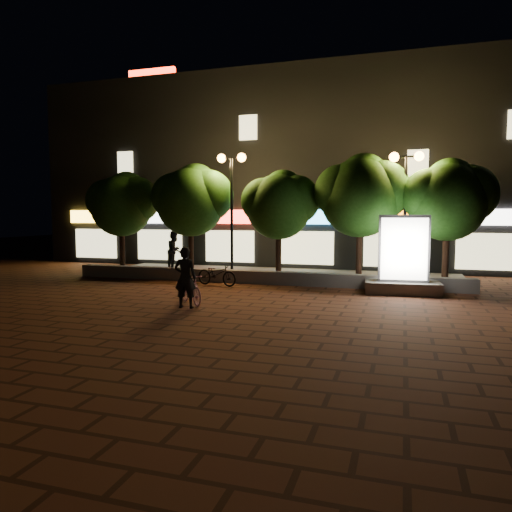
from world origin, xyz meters
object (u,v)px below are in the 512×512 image
at_px(tree_left, 192,198).
at_px(tree_right, 362,193).
at_px(street_lamp_left, 232,183).
at_px(tree_far_right, 449,197).
at_px(ad_kiosk, 403,262).
at_px(tree_mid, 280,202).
at_px(street_lamp_right, 406,183).
at_px(rider, 185,277).
at_px(scooter_parked, 217,274).
at_px(tree_far_left, 123,202).
at_px(scooter_pink, 191,289).
at_px(pedestrian, 175,250).

relative_size(tree_left, tree_right, 0.97).
bearing_deg(tree_left, street_lamp_left, -7.70).
height_order(tree_far_right, ad_kiosk, tree_far_right).
relative_size(tree_mid, tree_right, 0.89).
distance_m(tree_mid, street_lamp_right, 5.00).
xyz_separation_m(rider, scooter_parked, (-0.77, 4.31, -0.43)).
distance_m(tree_far_left, street_lamp_left, 5.50).
xyz_separation_m(scooter_pink, pedestrian, (-4.39, 7.57, 0.53)).
bearing_deg(tree_far_right, pedestrian, 173.68).
distance_m(tree_left, rider, 7.80).
bearing_deg(scooter_parked, street_lamp_left, 19.02).
bearing_deg(tree_far_right, ad_kiosk, -124.92).
height_order(tree_mid, scooter_pink, tree_mid).
xyz_separation_m(tree_mid, pedestrian, (-5.57, 1.34, -2.21)).
bearing_deg(tree_far_right, tree_far_left, -180.00).
distance_m(tree_far_right, scooter_pink, 10.31).
distance_m(tree_left, ad_kiosk, 9.50).
relative_size(street_lamp_left, scooter_parked, 2.95).
bearing_deg(tree_far_right, rider, -138.26).
bearing_deg(tree_right, rider, -122.98).
distance_m(tree_far_left, scooter_parked, 6.77).
distance_m(tree_far_left, tree_right, 10.81).
bearing_deg(tree_far_left, scooter_parked, -23.59).
height_order(street_lamp_right, scooter_pink, street_lamp_right).
distance_m(street_lamp_left, ad_kiosk, 7.83).
bearing_deg(tree_right, pedestrian, 171.43).
bearing_deg(scooter_pink, tree_left, 67.85).
distance_m(tree_left, street_lamp_left, 2.05).
height_order(tree_far_left, pedestrian, tree_far_left).
xyz_separation_m(tree_left, street_lamp_left, (1.95, -0.26, 0.58)).
height_order(scooter_pink, scooter_parked, scooter_pink).
distance_m(tree_far_left, pedestrian, 3.27).
bearing_deg(tree_left, rider, -66.80).
bearing_deg(tree_far_left, tree_far_right, 0.00).
height_order(tree_left, tree_right, tree_right).
xyz_separation_m(tree_left, tree_right, (7.30, 0.00, 0.12)).
distance_m(street_lamp_left, street_lamp_right, 7.00).
bearing_deg(tree_mid, tree_far_right, 0.00).
relative_size(ad_kiosk, scooter_parked, 1.54).
relative_size(tree_right, ad_kiosk, 1.87).
xyz_separation_m(tree_mid, street_lamp_left, (-2.05, -0.26, 0.81)).
bearing_deg(scooter_parked, pedestrian, 58.35).
bearing_deg(tree_right, tree_far_right, -0.00).
bearing_deg(pedestrian, scooter_pink, -152.29).
relative_size(street_lamp_right, rider, 2.78).
bearing_deg(street_lamp_left, rider, -81.62).
xyz_separation_m(tree_far_left, scooter_parked, (5.64, -2.46, -2.83)).
bearing_deg(tree_far_left, rider, -46.60).
height_order(tree_far_left, tree_right, tree_right).
relative_size(tree_left, scooter_pink, 3.08).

